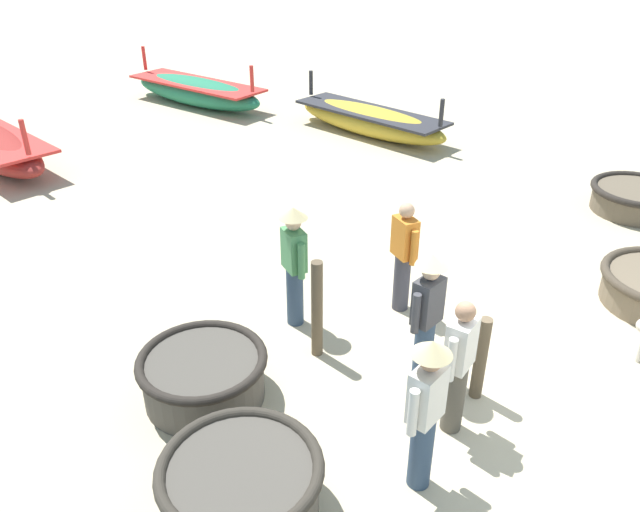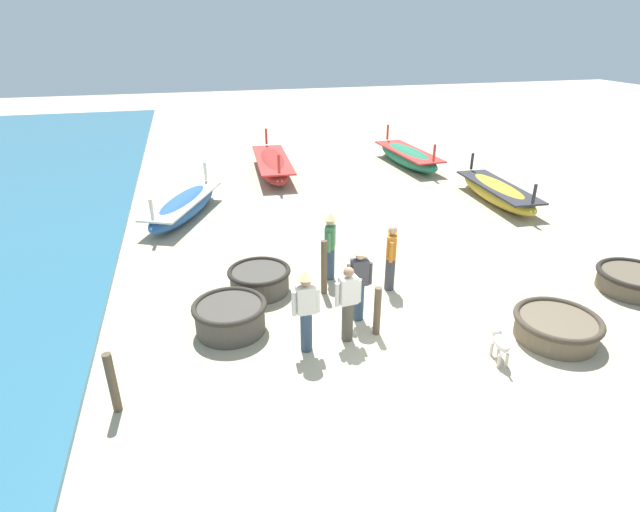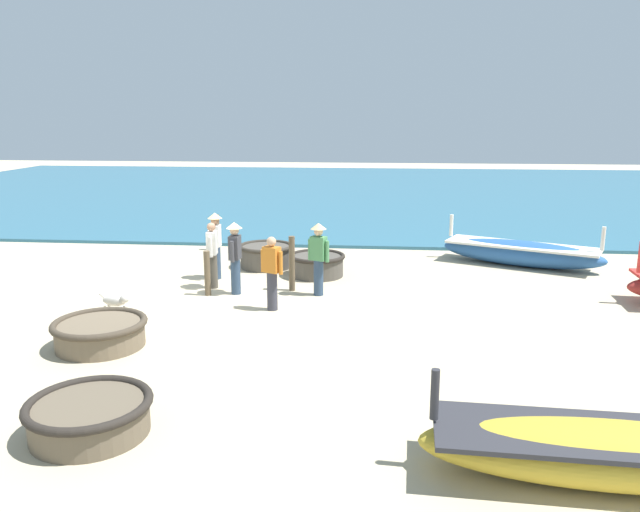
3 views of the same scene
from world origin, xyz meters
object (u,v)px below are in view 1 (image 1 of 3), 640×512
object	(u,v)px
long_boat_white_hull	(197,91)
fisherman_standing_right	(426,406)
fisherman_standing_left	(458,364)
coracle_weathered	(203,375)
fisherman_hauling	(404,254)
long_boat_red_hull	(370,120)
mooring_post_mid_beach	(317,309)
fisherman_crouching	(427,311)
mooring_post_shoreline	(480,359)
fisherman_by_coracle	(294,259)
coracle_center	(636,198)
coracle_far_left	(242,487)

from	to	relation	value
long_boat_white_hull	fisherman_standing_right	distance (m)	13.98
fisherman_standing_left	coracle_weathered	bearing A→B (deg)	120.20
fisherman_hauling	long_boat_red_hull	bearing A→B (deg)	39.54
long_boat_white_hull	fisherman_standing_left	bearing A→B (deg)	-118.58
mooring_post_mid_beach	fisherman_crouching	bearing A→B (deg)	-72.16
coracle_weathered	fisherman_hauling	world-z (taller)	fisherman_hauling
fisherman_crouching	fisherman_hauling	xyz separation A→B (m)	(1.10, 1.03, -0.12)
fisherman_standing_left	fisherman_standing_right	distance (m)	0.86
fisherman_hauling	fisherman_standing_right	world-z (taller)	fisherman_standing_right
fisherman_standing_left	mooring_post_shoreline	world-z (taller)	fisherman_standing_left
fisherman_by_coracle	mooring_post_mid_beach	distance (m)	0.79
coracle_weathered	long_boat_red_hull	bearing A→B (deg)	25.52
coracle_weathered	fisherman_hauling	size ratio (longest dim) A/B	0.91
long_boat_white_hull	mooring_post_mid_beach	size ratio (longest dim) A/B	3.62
coracle_center	long_boat_white_hull	distance (m)	11.58
fisherman_standing_left	mooring_post_mid_beach	size ratio (longest dim) A/B	1.21
coracle_weathered	coracle_center	distance (m)	8.56
fisherman_by_coracle	mooring_post_mid_beach	bearing A→B (deg)	-116.11
coracle_far_left	long_boat_white_hull	distance (m)	13.89
long_boat_red_hull	mooring_post_mid_beach	distance (m)	8.72
coracle_weathered	fisherman_by_coracle	xyz separation A→B (m)	(1.72, 0.21, 0.65)
long_boat_white_hull	coracle_far_left	bearing A→B (deg)	-128.19
long_boat_red_hull	fisherman_standing_right	distance (m)	10.63
long_boat_white_hull	coracle_weathered	bearing A→B (deg)	-129.47
long_boat_white_hull	fisherman_standing_right	size ratio (longest dim) A/B	2.80
long_boat_red_hull	fisherman_standing_left	xyz separation A→B (m)	(-7.42, -6.53, 0.48)
long_boat_red_hull	fisherman_standing_right	size ratio (longest dim) A/B	2.61
coracle_far_left	fisherman_standing_right	xyz separation A→B (m)	(1.32, -1.02, 0.62)
coracle_weathered	fisherman_standing_right	distance (m)	2.61
long_boat_red_hull	fisherman_hauling	size ratio (longest dim) A/B	2.78
coracle_far_left	fisherman_crouching	distance (m)	2.69
fisherman_standing_left	long_boat_white_hull	bearing A→B (deg)	61.42
coracle_far_left	coracle_center	bearing A→B (deg)	-4.13
long_boat_white_hull	mooring_post_shoreline	world-z (taller)	long_boat_white_hull
fisherman_crouching	mooring_post_shoreline	size ratio (longest dim) A/B	1.61
long_boat_red_hull	fisherman_by_coracle	size ratio (longest dim) A/B	2.61
fisherman_standing_left	mooring_post_shoreline	distance (m)	0.70
fisherman_standing_left	fisherman_by_coracle	xyz separation A→B (m)	(0.36, 2.54, 0.12)
coracle_weathered	mooring_post_shoreline	world-z (taller)	mooring_post_shoreline
coracle_center	long_boat_red_hull	bearing A→B (deg)	85.63
coracle_weathered	fisherman_standing_right	xyz separation A→B (m)	(0.52, -2.47, 0.65)
coracle_far_left	fisherman_hauling	xyz separation A→B (m)	(3.71, 0.80, 0.50)
fisherman_crouching	fisherman_by_coracle	size ratio (longest dim) A/B	1.00
fisherman_standing_right	mooring_post_shoreline	bearing A→B (deg)	6.77
fisherman_standing_left	fisherman_hauling	bearing A→B (deg)	47.40
coracle_weathered	fisherman_standing_left	size ratio (longest dim) A/B	0.91
fisherman_by_coracle	fisherman_crouching	bearing A→B (deg)	-87.56
coracle_weathered	mooring_post_mid_beach	bearing A→B (deg)	-17.62
coracle_far_left	fisherman_standing_right	distance (m)	1.78
coracle_far_left	long_boat_red_hull	world-z (taller)	long_boat_red_hull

